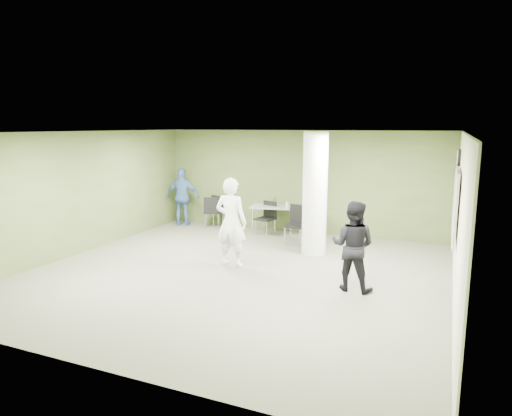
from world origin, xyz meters
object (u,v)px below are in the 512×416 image
at_px(chair_back_left, 221,209).
at_px(woman_white, 231,222).
at_px(man_black, 353,246).
at_px(folding_table, 281,208).
at_px(man_blue, 183,197).

relative_size(chair_back_left, woman_white, 0.51).
height_order(chair_back_left, man_black, man_black).
bearing_deg(woman_white, folding_table, -90.55).
bearing_deg(folding_table, man_blue, 171.39).
distance_m(woman_white, man_black, 2.67).
distance_m(folding_table, man_black, 4.38).
height_order(woman_white, man_blue, woman_white).
relative_size(woman_white, man_black, 1.15).
relative_size(man_black, man_blue, 0.95).
xyz_separation_m(folding_table, chair_back_left, (-1.89, 0.09, -0.17)).
xyz_separation_m(chair_back_left, man_blue, (-1.17, -0.17, 0.29)).
bearing_deg(man_black, chair_back_left, -33.96).
height_order(chair_back_left, woman_white, woman_white).
relative_size(chair_back_left, man_blue, 0.56).
xyz_separation_m(folding_table, man_blue, (-3.06, -0.08, 0.13)).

